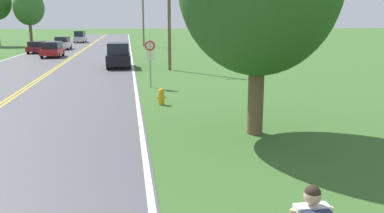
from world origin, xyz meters
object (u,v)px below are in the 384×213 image
(car_red_hatchback_mid_near, at_px, (52,49))
(car_black_van_approaching, at_px, (119,55))
(tree_right_cluster, at_px, (29,8))
(car_white_hatchback_receding, at_px, (63,43))
(car_silver_van_distant, at_px, (80,37))
(car_maroon_hatchback_mid_far, at_px, (37,47))
(fire_hydrant, at_px, (161,96))
(traffic_sign, at_px, (150,52))

(car_red_hatchback_mid_near, bearing_deg, car_black_van_approaching, -145.64)
(car_red_hatchback_mid_near, bearing_deg, tree_right_cluster, 19.29)
(car_white_hatchback_receding, bearing_deg, car_silver_van_distant, 1.57)
(tree_right_cluster, bearing_deg, car_maroon_hatchback_mid_far, -75.35)
(fire_hydrant, bearing_deg, car_maroon_hatchback_mid_far, 110.21)
(car_red_hatchback_mid_near, bearing_deg, car_maroon_hatchback_mid_far, 25.90)
(traffic_sign, bearing_deg, tree_right_cluster, 110.34)
(traffic_sign, height_order, car_black_van_approaching, traffic_sign)
(traffic_sign, relative_size, tree_right_cluster, 0.33)
(tree_right_cluster, bearing_deg, fire_hydrant, -71.46)
(fire_hydrant, relative_size, car_silver_van_distant, 0.15)
(car_silver_van_distant, bearing_deg, traffic_sign, -167.82)
(tree_right_cluster, xyz_separation_m, car_black_van_approaching, (13.37, -31.07, -4.50))
(car_black_van_approaching, bearing_deg, car_red_hatchback_mid_near, -147.33)
(car_black_van_approaching, distance_m, car_white_hatchback_receding, 23.90)
(traffic_sign, height_order, car_maroon_hatchback_mid_far, traffic_sign)
(tree_right_cluster, xyz_separation_m, car_red_hatchback_mid_near, (6.44, -20.28, -4.68))
(fire_hydrant, distance_m, car_maroon_hatchback_mid_far, 34.14)
(tree_right_cluster, xyz_separation_m, car_silver_van_distant, (6.02, 9.42, -4.51))
(traffic_sign, distance_m, car_maroon_hatchback_mid_far, 29.48)
(car_white_hatchback_receding, bearing_deg, car_black_van_approaching, -159.00)
(car_black_van_approaching, height_order, car_white_hatchback_receding, car_black_van_approaching)
(traffic_sign, distance_m, car_white_hatchback_receding, 34.27)
(tree_right_cluster, relative_size, car_white_hatchback_receding, 2.08)
(car_black_van_approaching, distance_m, car_silver_van_distant, 41.15)
(traffic_sign, height_order, car_white_hatchback_receding, traffic_sign)
(car_silver_van_distant, bearing_deg, car_maroon_hatchback_mid_far, 176.24)
(tree_right_cluster, distance_m, car_maroon_hatchback_mid_far, 15.47)
(car_maroon_hatchback_mid_far, distance_m, car_silver_van_distant, 23.76)
(car_red_hatchback_mid_near, distance_m, car_white_hatchback_receding, 11.88)
(fire_hydrant, height_order, car_red_hatchback_mid_near, car_red_hatchback_mid_near)
(fire_hydrant, xyz_separation_m, car_red_hatchback_mid_near, (-9.07, 25.98, 0.47))
(tree_right_cluster, relative_size, car_maroon_hatchback_mid_far, 2.05)
(car_maroon_hatchback_mid_far, bearing_deg, traffic_sign, -155.60)
(fire_hydrant, height_order, car_white_hatchback_receding, car_white_hatchback_receding)
(car_black_van_approaching, bearing_deg, car_maroon_hatchback_mid_far, -150.21)
(car_red_hatchback_mid_near, distance_m, car_silver_van_distant, 29.70)
(traffic_sign, bearing_deg, fire_hydrant, -87.74)
(car_black_van_approaching, relative_size, car_silver_van_distant, 0.82)
(fire_hydrant, bearing_deg, tree_right_cluster, 108.54)
(car_maroon_hatchback_mid_far, relative_size, car_silver_van_distant, 0.80)
(car_silver_van_distant, bearing_deg, tree_right_cluster, 149.22)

